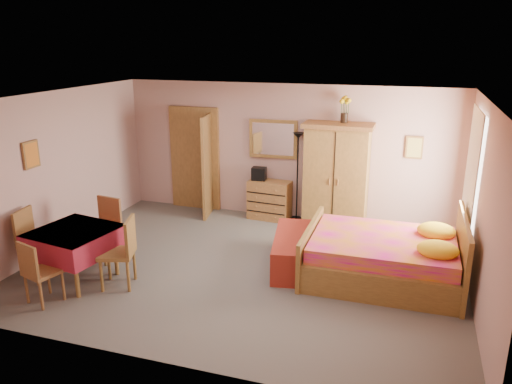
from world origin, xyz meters
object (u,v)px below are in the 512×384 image
(wardrobe, at_px, (336,176))
(chair_north, at_px, (102,230))
(floor_lamp, at_px, (297,177))
(dining_table, at_px, (76,255))
(stereo, at_px, (259,174))
(chair_west, at_px, (38,241))
(sunflower_vase, at_px, (345,109))
(bench, at_px, (293,251))
(chair_south, at_px, (43,271))
(chair_east, at_px, (117,253))
(chest_of_drawers, at_px, (270,200))
(wall_mirror, at_px, (273,139))
(bed, at_px, (383,245))

(wardrobe, relative_size, chair_north, 1.98)
(floor_lamp, distance_m, dining_table, 4.28)
(stereo, distance_m, chair_west, 4.14)
(wardrobe, height_order, chair_west, wardrobe)
(sunflower_vase, height_order, bench, sunflower_vase)
(chair_south, xyz_separation_m, chair_east, (0.68, 0.70, 0.06))
(dining_table, bearing_deg, floor_lamp, 54.80)
(stereo, relative_size, sunflower_vase, 0.57)
(chest_of_drawers, distance_m, bench, 2.17)
(wardrobe, bearing_deg, chair_west, -139.61)
(floor_lamp, distance_m, chair_north, 3.74)
(bench, distance_m, chair_north, 3.02)
(wall_mirror, height_order, chair_west, wall_mirror)
(wall_mirror, xyz_separation_m, dining_table, (-1.94, -3.57, -1.16))
(wall_mirror, xyz_separation_m, bed, (2.28, -2.15, -1.03))
(dining_table, xyz_separation_m, chair_south, (-0.02, -0.67, 0.05))
(chest_of_drawers, distance_m, stereo, 0.55)
(sunflower_vase, xyz_separation_m, dining_table, (-3.30, -3.42, -1.80))
(chest_of_drawers, distance_m, chair_south, 4.48)
(bench, xyz_separation_m, chair_south, (-2.90, -2.09, 0.19))
(bench, bearing_deg, sunflower_vase, 78.24)
(sunflower_vase, xyz_separation_m, chair_west, (-4.00, -3.36, -1.70))
(stereo, bearing_deg, dining_table, -116.90)
(wardrobe, distance_m, chair_west, 5.13)
(stereo, xyz_separation_m, chair_west, (-2.42, -3.33, -0.40))
(chest_of_drawers, bearing_deg, dining_table, -115.29)
(wall_mirror, relative_size, chair_west, 0.95)
(wall_mirror, distance_m, chair_north, 3.62)
(chair_west, bearing_deg, chair_north, 128.16)
(chair_south, distance_m, chair_east, 0.98)
(bed, bearing_deg, chair_south, -153.94)
(wardrobe, bearing_deg, dining_table, -133.49)
(sunflower_vase, distance_m, chair_east, 4.61)
(chest_of_drawers, relative_size, chair_north, 0.82)
(floor_lamp, height_order, dining_table, floor_lamp)
(chest_of_drawers, relative_size, dining_table, 0.76)
(chest_of_drawers, xyz_separation_m, wardrobe, (1.28, -0.04, 0.60))
(sunflower_vase, bearing_deg, chair_west, -139.99)
(stereo, distance_m, dining_table, 3.82)
(sunflower_vase, distance_m, chair_north, 4.62)
(wardrobe, relative_size, bench, 1.30)
(wall_mirror, relative_size, stereo, 3.49)
(wall_mirror, xyz_separation_m, stereo, (-0.22, -0.19, -0.66))
(stereo, distance_m, bench, 2.37)
(floor_lamp, xyz_separation_m, bed, (1.77, -2.06, -0.34))
(stereo, xyz_separation_m, bench, (1.17, -1.97, -0.64))
(stereo, xyz_separation_m, floor_lamp, (0.74, 0.10, -0.03))
(bed, bearing_deg, sunflower_vase, 114.66)
(chest_of_drawers, bearing_deg, chair_east, -106.22)
(stereo, xyz_separation_m, chair_east, (-1.05, -3.36, -0.38))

